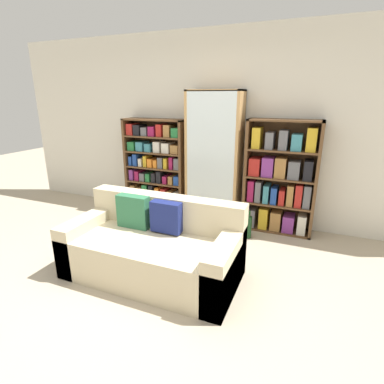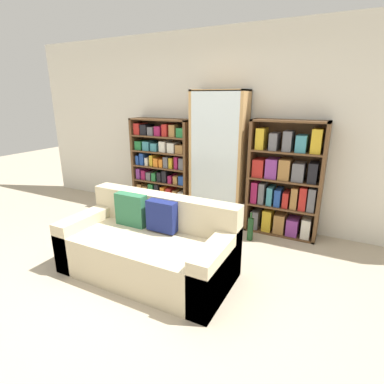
% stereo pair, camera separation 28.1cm
% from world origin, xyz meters
% --- Properties ---
extents(ground_plane, '(16.00, 16.00, 0.00)m').
position_xyz_m(ground_plane, '(0.00, 0.00, 0.00)').
color(ground_plane, tan).
extents(wall_back, '(6.94, 0.06, 2.70)m').
position_xyz_m(wall_back, '(0.00, 2.27, 1.35)').
color(wall_back, silver).
rests_on(wall_back, ground).
extents(couch, '(1.78, 0.86, 0.79)m').
position_xyz_m(couch, '(-0.04, 0.44, 0.29)').
color(couch, beige).
rests_on(couch, ground).
extents(bookshelf_left, '(1.00, 0.32, 1.48)m').
position_xyz_m(bookshelf_left, '(-0.89, 2.07, 0.73)').
color(bookshelf_left, brown).
rests_on(bookshelf_left, ground).
extents(display_cabinet, '(0.77, 0.36, 1.89)m').
position_xyz_m(display_cabinet, '(0.07, 2.05, 0.93)').
color(display_cabinet, tan).
rests_on(display_cabinet, ground).
extents(bookshelf_right, '(0.94, 0.32, 1.53)m').
position_xyz_m(bookshelf_right, '(1.00, 2.07, 0.72)').
color(bookshelf_right, brown).
rests_on(bookshelf_right, ground).
extents(wine_bottle, '(0.08, 0.08, 0.39)m').
position_xyz_m(wine_bottle, '(0.70, 1.66, 0.16)').
color(wine_bottle, '#143819').
rests_on(wine_bottle, ground).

